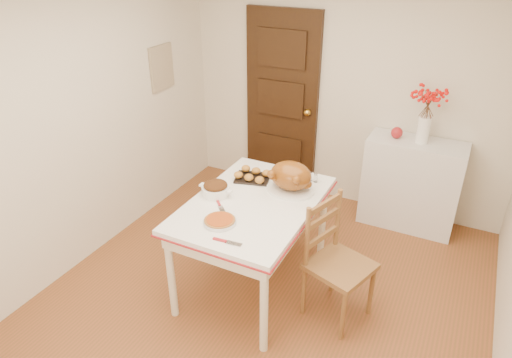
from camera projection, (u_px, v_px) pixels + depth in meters
The scene contains 18 objects.
floor at pixel (260, 304), 3.80m from camera, with size 3.50×4.00×0.00m, color brown.
wall_back at pixel (345, 93), 4.79m from camera, with size 3.50×0.00×2.50m, color beige.
wall_left at pixel (77, 128), 3.90m from camera, with size 0.00×4.00×2.50m, color beige.
door_back at pixel (282, 104), 5.14m from camera, with size 0.85×0.06×2.06m, color black.
photo_board at pixel (162, 67), 4.72m from camera, with size 0.03×0.35×0.45m, color tan.
sideboard at pixel (411, 184), 4.65m from camera, with size 0.94×0.42×0.94m, color silver.
kitchen_table at pixel (253, 244), 3.83m from camera, with size 0.95×1.39×0.83m, color white, non-canonical shape.
chair_oak at pixel (340, 264), 3.48m from camera, with size 0.44×0.44×1.00m, color brown, non-canonical shape.
berry_vase at pixel (426, 116), 4.30m from camera, with size 0.28×0.28×0.54m, color white, non-canonical shape.
apple at pixel (397, 133), 4.49m from camera, with size 0.11×0.11×0.11m, color maroon.
turkey_platter at pixel (291, 177), 3.73m from camera, with size 0.41×0.33×0.26m, color brown, non-canonical shape.
pumpkin_pie at pixel (220, 220), 3.35m from camera, with size 0.24×0.24×0.05m, color #9A3D12.
stuffing_dish at pixel (216, 188), 3.71m from camera, with size 0.29×0.23×0.11m, color #4F280D, non-canonical shape.
rolls_tray at pixel (253, 175), 3.95m from camera, with size 0.29×0.23×0.08m, color #B67C23, non-canonical shape.
pie_server at pixel (227, 242), 3.15m from camera, with size 0.21×0.06×0.01m, color silver, non-canonical shape.
carving_knife at pixel (221, 207), 3.54m from camera, with size 0.24×0.06×0.01m, color silver, non-canonical shape.
drinking_glass at pixel (289, 168), 4.03m from camera, with size 0.07×0.07×0.12m, color white.
shaker_pair at pixel (313, 177), 3.92m from camera, with size 0.08×0.03×0.08m, color white, non-canonical shape.
Camera 1 is at (1.26, -2.57, 2.70)m, focal length 32.10 mm.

